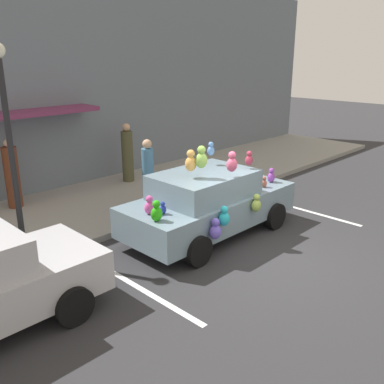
# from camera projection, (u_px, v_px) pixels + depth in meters

# --- Properties ---
(ground_plane) EXTENTS (60.00, 60.00, 0.00)m
(ground_plane) POSITION_uv_depth(u_px,v_px,m) (262.00, 256.00, 8.99)
(ground_plane) COLOR #2D2D30
(sidewalk) EXTENTS (24.00, 4.00, 0.15)m
(sidewalk) POSITION_uv_depth(u_px,v_px,m) (120.00, 199.00, 12.30)
(sidewalk) COLOR gray
(sidewalk) RESTS_ON ground
(storefront_building) EXTENTS (24.00, 1.25, 6.40)m
(storefront_building) POSITION_uv_depth(u_px,v_px,m) (71.00, 84.00, 12.75)
(storefront_building) COLOR slate
(storefront_building) RESTS_ON ground
(parking_stripe_front) EXTENTS (0.12, 3.60, 0.01)m
(parking_stripe_front) POSITION_uv_depth(u_px,v_px,m) (298.00, 208.00, 11.73)
(parking_stripe_front) COLOR silver
(parking_stripe_front) RESTS_ON ground
(parking_stripe_rear) EXTENTS (0.12, 3.60, 0.01)m
(parking_stripe_rear) POSITION_uv_depth(u_px,v_px,m) (134.00, 285.00, 7.87)
(parking_stripe_rear) COLOR silver
(parking_stripe_rear) RESTS_ON ground
(plush_covered_car) EXTENTS (4.34, 2.12, 2.25)m
(plush_covered_car) POSITION_uv_depth(u_px,v_px,m) (209.00, 202.00, 9.81)
(plush_covered_car) COLOR gray
(plush_covered_car) RESTS_ON ground
(teddy_bear_on_sidewalk) EXTENTS (0.29, 0.24, 0.56)m
(teddy_bear_on_sidewalk) POSITION_uv_depth(u_px,v_px,m) (160.00, 194.00, 11.63)
(teddy_bear_on_sidewalk) COLOR brown
(teddy_bear_on_sidewalk) RESTS_ON sidewalk
(street_lamp_post) EXTENTS (0.28, 0.28, 4.12)m
(street_lamp_post) POSITION_uv_depth(u_px,v_px,m) (8.00, 132.00, 8.10)
(street_lamp_post) COLOR black
(street_lamp_post) RESTS_ON sidewalk
(pedestrian_near_shopfront) EXTENTS (0.36, 0.36, 1.85)m
(pedestrian_near_shopfront) POSITION_uv_depth(u_px,v_px,m) (127.00, 155.00, 13.48)
(pedestrian_near_shopfront) COLOR #49482D
(pedestrian_near_shopfront) RESTS_ON sidewalk
(pedestrian_walking_past) EXTENTS (0.38, 0.38, 1.84)m
(pedestrian_walking_past) POSITION_uv_depth(u_px,v_px,m) (12.00, 176.00, 11.17)
(pedestrian_walking_past) COLOR brown
(pedestrian_walking_past) RESTS_ON sidewalk
(pedestrian_by_lamp) EXTENTS (0.30, 0.30, 1.88)m
(pedestrian_by_lamp) POSITION_uv_depth(u_px,v_px,m) (148.00, 177.00, 10.91)
(pedestrian_by_lamp) COLOR teal
(pedestrian_by_lamp) RESTS_ON sidewalk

